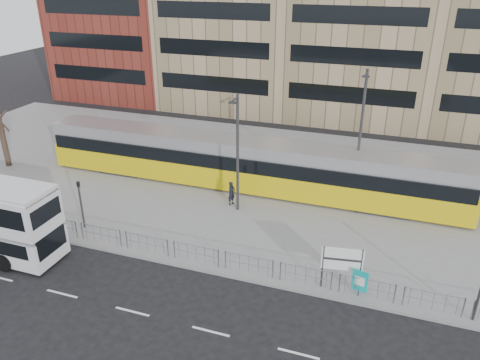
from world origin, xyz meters
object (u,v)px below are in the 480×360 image
(station_sign, at_px, (342,261))
(traffic_light_west, at_px, (80,199))
(pedestrian, at_px, (232,193))
(tram, at_px, (245,164))
(lamp_post_west, at_px, (237,150))
(ad_panel, at_px, (360,281))
(lamp_post_east, at_px, (360,132))

(station_sign, relative_size, traffic_light_west, 0.75)
(pedestrian, height_order, traffic_light_west, traffic_light_west)
(tram, relative_size, lamp_post_west, 3.94)
(traffic_light_west, bearing_deg, ad_panel, 19.38)
(ad_panel, distance_m, lamp_post_east, 11.31)
(station_sign, bearing_deg, traffic_light_west, 167.75)
(traffic_light_west, bearing_deg, lamp_post_west, 56.05)
(traffic_light_west, bearing_deg, tram, 72.83)
(lamp_post_west, height_order, lamp_post_east, lamp_post_east)
(tram, relative_size, lamp_post_east, 3.42)
(lamp_post_east, bearing_deg, ad_panel, -81.84)
(pedestrian, xyz_separation_m, lamp_post_west, (0.62, -0.58, 3.42))
(tram, xyz_separation_m, traffic_light_west, (-7.47, -8.76, 0.17))
(lamp_post_west, bearing_deg, ad_panel, -36.82)
(pedestrian, xyz_separation_m, lamp_post_east, (7.65, 3.50, 4.02))
(tram, distance_m, lamp_post_west, 4.33)
(tram, bearing_deg, station_sign, -49.44)
(tram, xyz_separation_m, lamp_post_west, (0.68, -3.51, 2.44))
(pedestrian, bearing_deg, traffic_light_west, 147.11)
(station_sign, distance_m, ad_panel, 1.26)
(station_sign, relative_size, lamp_post_west, 0.30)
(pedestrian, relative_size, lamp_post_east, 0.18)
(traffic_light_west, distance_m, lamp_post_east, 18.05)
(tram, distance_m, pedestrian, 3.09)
(pedestrian, height_order, lamp_post_east, lamp_post_east)
(traffic_light_west, relative_size, lamp_post_west, 0.40)
(tram, bearing_deg, lamp_post_west, -79.12)
(tram, bearing_deg, pedestrian, -88.95)
(traffic_light_west, height_order, lamp_post_west, lamp_post_west)
(traffic_light_west, relative_size, lamp_post_east, 0.35)
(station_sign, xyz_separation_m, pedestrian, (-8.20, 6.69, -0.79))
(ad_panel, relative_size, lamp_post_west, 0.19)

